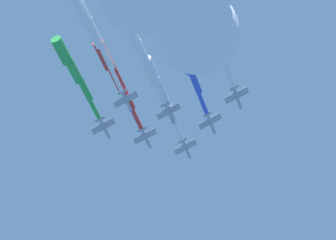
% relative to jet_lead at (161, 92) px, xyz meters
% --- Properties ---
extents(jet_lead, '(46.58, 7.87, 4.55)m').
position_rel_jet_lead_xyz_m(jet_lead, '(0.00, 0.00, 0.00)').
color(jet_lead, '#9EA3AD').
extents(jet_port_inner, '(48.06, 8.04, 4.44)m').
position_rel_jet_lead_xyz_m(jet_port_inner, '(10.22, -11.96, -0.01)').
color(jet_port_inner, '#9EA3AD').
extents(jet_starboard_inner, '(47.39, 7.89, 4.55)m').
position_rel_jet_lead_xyz_m(jet_starboard_inner, '(9.92, 11.35, -0.87)').
color(jet_starboard_inner, '#9EA3AD').
extents(jet_port_mid, '(44.31, 7.98, 4.50)m').
position_rel_jet_lead_xyz_m(jet_port_mid, '(17.16, -0.46, -1.79)').
color(jet_port_mid, '#9EA3AD').
extents(jet_starboard_mid, '(44.28, 7.95, 4.52)m').
position_rel_jet_lead_xyz_m(jet_starboard_mid, '(17.01, -23.68, -0.75)').
color(jet_starboard_mid, '#9EA3AD').
extents(jet_port_outer, '(45.69, 7.91, 4.54)m').
position_rel_jet_lead_xyz_m(jet_port_outer, '(18.22, 23.51, -2.51)').
color(jet_port_outer, '#9EA3AD').
extents(jet_starboard_outer, '(48.24, 7.90, 4.54)m').
position_rel_jet_lead_xyz_m(jet_starboard_outer, '(29.03, -11.94, -1.80)').
color(jet_starboard_outer, '#9EA3AD').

